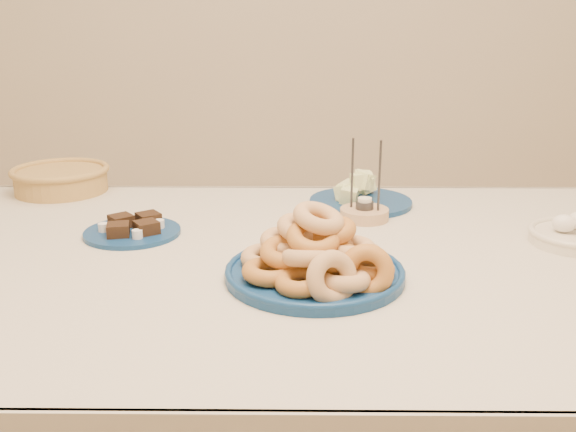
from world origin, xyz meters
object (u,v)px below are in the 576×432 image
object	(u,v)px
donut_platter	(317,259)
melon_plate	(359,195)
egg_bowl	(576,234)
candle_holder	(364,212)
dining_table	(288,302)
wicker_basket	(61,178)
brownie_plate	(133,229)

from	to	relation	value
donut_platter	melon_plate	distance (m)	0.52
donut_platter	egg_bowl	size ratio (longest dim) A/B	1.69
melon_plate	candle_holder	xyz separation A→B (m)	(0.00, -0.13, -0.01)
dining_table	wicker_basket	size ratio (longest dim) A/B	5.05
melon_plate	wicker_basket	world-z (taller)	melon_plate
dining_table	brownie_plate	bearing A→B (deg)	160.26
wicker_basket	candle_holder	world-z (taller)	candle_holder
wicker_basket	egg_bowl	size ratio (longest dim) A/B	1.31
dining_table	melon_plate	distance (m)	0.44
brownie_plate	candle_holder	distance (m)	0.55
brownie_plate	egg_bowl	bearing A→B (deg)	-2.97
melon_plate	candle_holder	world-z (taller)	candle_holder
melon_plate	egg_bowl	distance (m)	0.53
melon_plate	wicker_basket	size ratio (longest dim) A/B	1.04
dining_table	donut_platter	xyz separation A→B (m)	(0.05, -0.13, 0.15)
wicker_basket	candle_holder	size ratio (longest dim) A/B	1.72
dining_table	brownie_plate	xyz separation A→B (m)	(-0.35, 0.13, 0.12)
candle_holder	brownie_plate	bearing A→B (deg)	-167.57
donut_platter	candle_holder	distance (m)	0.39
brownie_plate	donut_platter	bearing A→B (deg)	-32.06
donut_platter	melon_plate	world-z (taller)	donut_platter
egg_bowl	donut_platter	bearing A→B (deg)	-160.18
brownie_plate	candle_holder	xyz separation A→B (m)	(0.53, 0.12, 0.01)
dining_table	melon_plate	world-z (taller)	melon_plate
melon_plate	egg_bowl	size ratio (longest dim) A/B	1.36
egg_bowl	melon_plate	bearing A→B (deg)	145.72
dining_table	melon_plate	size ratio (longest dim) A/B	4.85
donut_platter	egg_bowl	world-z (taller)	donut_platter
donut_platter	candle_holder	world-z (taller)	candle_holder
donut_platter	melon_plate	size ratio (longest dim) A/B	1.24
dining_table	egg_bowl	bearing A→B (deg)	6.96
wicker_basket	melon_plate	bearing A→B (deg)	-8.22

